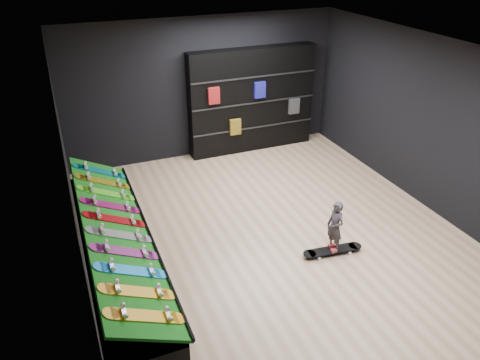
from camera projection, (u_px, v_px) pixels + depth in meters
name	position (u px, v px, depth m)	size (l,w,h in m)	color
floor	(272.00, 232.00, 7.90)	(6.00, 7.00, 0.01)	tan
ceiling	(279.00, 53.00, 6.48)	(6.00, 7.00, 0.01)	white
wall_back	(204.00, 88.00, 10.04)	(6.00, 0.02, 3.00)	black
wall_front	(441.00, 297.00, 4.33)	(6.00, 0.02, 3.00)	black
wall_left	(71.00, 187.00, 6.19)	(0.02, 7.00, 3.00)	black
wall_right	(429.00, 124.00, 8.19)	(0.02, 7.00, 3.00)	black
display_rack	(117.00, 255.00, 6.93)	(0.90, 4.50, 0.50)	black
turf_ramp	(117.00, 229.00, 6.73)	(1.00, 4.50, 0.04)	#0D540F
back_shelving	(252.00, 100.00, 10.41)	(2.89, 0.34, 2.31)	black
floor_skateboard	(332.00, 252.00, 7.34)	(0.98, 0.22, 0.09)	black
child	(334.00, 236.00, 7.20)	(0.19, 0.14, 0.51)	black
display_board_0	(146.00, 316.00, 5.17)	(0.98, 0.22, 0.09)	yellow
display_board_1	(138.00, 292.00, 5.51)	(0.98, 0.22, 0.09)	orange
display_board_2	(131.00, 270.00, 5.86)	(0.98, 0.22, 0.09)	blue
display_board_3	(125.00, 251.00, 6.20)	(0.98, 0.22, 0.09)	#2626BF
display_board_4	(120.00, 235.00, 6.55)	(0.98, 0.22, 0.09)	black
display_board_5	(115.00, 219.00, 6.89)	(0.98, 0.22, 0.09)	red
display_board_6	(111.00, 206.00, 7.23)	(0.98, 0.22, 0.09)	#E5198C
display_board_7	(107.00, 193.00, 7.58)	(0.98, 0.22, 0.09)	green
display_board_8	(103.00, 182.00, 7.92)	(0.98, 0.22, 0.09)	yellow
display_board_9	(100.00, 171.00, 8.27)	(0.98, 0.22, 0.09)	#0C8C99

